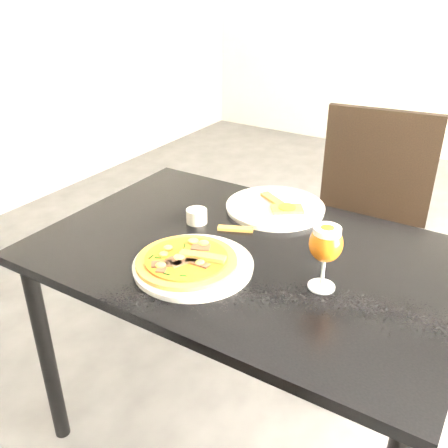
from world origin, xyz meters
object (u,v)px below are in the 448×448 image
Objects in this scene: pizza at (187,260)px; beer_glass at (326,244)px; chair_far at (365,228)px; dining_table at (246,276)px.

pizza is 1.55× the size of beer_glass.
chair_far is 5.65× the size of beer_glass.
chair_far is 0.93m from pizza.
pizza is at bearing -161.77° from beer_glass.
chair_far reaches higher than pizza.
dining_table is at bearing 166.79° from beer_glass.
dining_table is 1.22× the size of chair_far.
chair_far is 0.84m from beer_glass.
beer_glass is at bearing -89.75° from chair_far.
pizza is at bearing -112.67° from chair_far.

